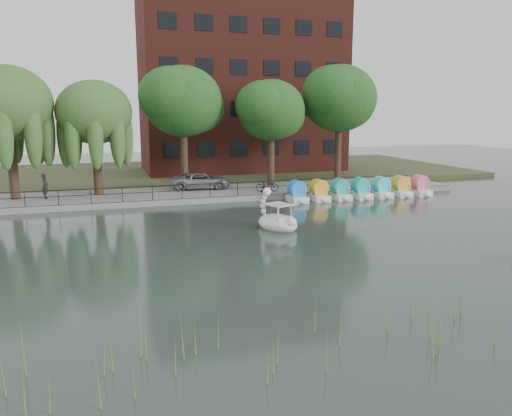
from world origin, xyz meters
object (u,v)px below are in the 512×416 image
pedestrian (45,184)px  swan_boat (277,220)px  bicycle (267,185)px  minivan (201,179)px

pedestrian → swan_boat: (12.82, -11.69, -0.91)m
bicycle → pedestrian: size_ratio=0.87×
pedestrian → swan_boat: pedestrian is taller
minivan → bicycle: 5.28m
bicycle → pedestrian: pedestrian is taller
minivan → swan_boat: 12.90m
bicycle → pedestrian: 15.74m
pedestrian → minivan: bearing=-82.6°
minivan → bicycle: minivan is taller
bicycle → swan_boat: 10.48m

